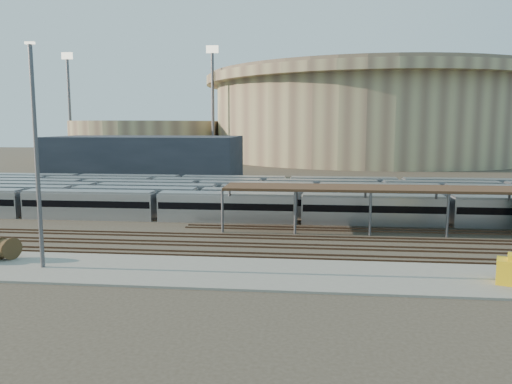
% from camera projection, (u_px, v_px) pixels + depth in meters
% --- Properties ---
extents(ground, '(420.00, 420.00, 0.00)m').
position_uv_depth(ground, '(290.00, 236.00, 57.02)').
color(ground, '#383026').
rests_on(ground, ground).
extents(apron, '(50.00, 9.00, 0.20)m').
position_uv_depth(apron, '(225.00, 272.00, 42.75)').
color(apron, gray).
rests_on(apron, ground).
extents(subway_trains, '(124.84, 23.90, 3.60)m').
position_uv_depth(subway_trains, '(306.00, 198.00, 74.83)').
color(subway_trains, '#A8A9AD').
rests_on(subway_trains, ground).
extents(inspection_shed, '(60.30, 6.00, 5.30)m').
position_uv_depth(inspection_shed, '(480.00, 191.00, 58.00)').
color(inspection_shed, '#545358').
rests_on(inspection_shed, ground).
extents(empty_tracks, '(170.00, 9.62, 0.18)m').
position_uv_depth(empty_tracks, '(288.00, 246.00, 52.08)').
color(empty_tracks, '#4C3323').
rests_on(empty_tracks, ground).
extents(stadium, '(124.00, 124.00, 32.50)m').
position_uv_depth(stadium, '(370.00, 115.00, 190.16)').
color(stadium, tan).
rests_on(stadium, ground).
extents(secondary_arena, '(56.00, 56.00, 14.00)m').
position_uv_depth(secondary_arena, '(146.00, 140.00, 190.46)').
color(secondary_arena, tan).
rests_on(secondary_arena, ground).
extents(service_building, '(42.00, 20.00, 10.00)m').
position_uv_depth(service_building, '(146.00, 158.00, 114.21)').
color(service_building, '#1E232D').
rests_on(service_building, ground).
extents(floodlight_0, '(4.00, 1.00, 38.40)m').
position_uv_depth(floodlight_0, '(213.00, 100.00, 165.78)').
color(floodlight_0, '#545358').
rests_on(floodlight_0, ground).
extents(floodlight_1, '(4.00, 1.00, 38.40)m').
position_uv_depth(floodlight_1, '(69.00, 102.00, 181.38)').
color(floodlight_1, '#545358').
rests_on(floodlight_1, ground).
extents(floodlight_3, '(4.00, 1.00, 38.40)m').
position_uv_depth(floodlight_3, '(281.00, 106.00, 212.96)').
color(floodlight_3, '#545358').
rests_on(floodlight_3, ground).
extents(cable_reel_east, '(1.89, 2.36, 2.07)m').
position_uv_depth(cable_reel_east, '(6.00, 249.00, 46.31)').
color(cable_reel_east, brown).
rests_on(cable_reel_east, apron).
extents(yard_light_pole, '(0.80, 0.36, 19.30)m').
position_uv_depth(yard_light_pole, '(37.00, 157.00, 42.69)').
color(yard_light_pole, '#545358').
rests_on(yard_light_pole, apron).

